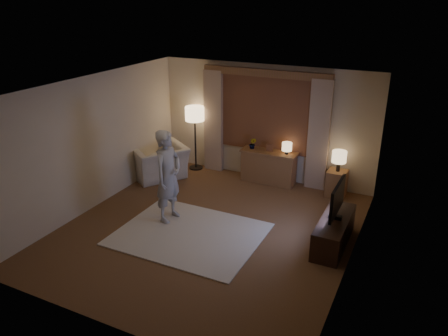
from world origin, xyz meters
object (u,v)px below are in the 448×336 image
Objects in this scene: sideboard at (269,168)px; tv_stand at (334,232)px; person at (168,176)px; side_table at (336,183)px; armchair at (159,162)px.

sideboard is 2.79m from tv_stand.
person reaches higher than tv_stand.
sideboard is at bearing -18.61° from person.
side_table is 0.40× the size of tv_stand.
person is at bearing -113.05° from sideboard.
sideboard is 0.69× the size of person.
sideboard is at bearing 133.85° from tv_stand.
side_table is 0.32× the size of person.
armchair is 0.83× the size of tv_stand.
side_table is 3.60m from person.
person is at bearing -171.21° from tv_stand.
sideboard reaches higher than tv_stand.
sideboard is at bearing 143.53° from armchair.
sideboard is at bearing 178.14° from side_table.
armchair reaches higher than tv_stand.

